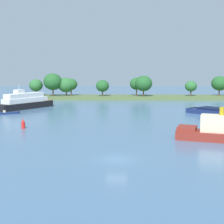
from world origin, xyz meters
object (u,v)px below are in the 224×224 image
(tugboat, at_px, (209,131))
(channel_buoy_red, at_px, (23,124))
(small_motorboat, at_px, (6,113))
(white_riverboat, at_px, (25,102))

(tugboat, xyz_separation_m, channel_buoy_red, (-31.47, 9.47, -0.50))
(small_motorboat, height_order, white_riverboat, white_riverboat)
(tugboat, bearing_deg, white_riverboat, 133.94)
(small_motorboat, relative_size, white_riverboat, 0.33)
(small_motorboat, xyz_separation_m, channel_buoy_red, (10.06, -20.15, 0.56))
(small_motorboat, distance_m, white_riverboat, 12.23)
(channel_buoy_red, bearing_deg, tugboat, -16.75)
(small_motorboat, distance_m, tugboat, 51.02)
(tugboat, height_order, channel_buoy_red, tugboat)
(small_motorboat, distance_m, channel_buoy_red, 22.53)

